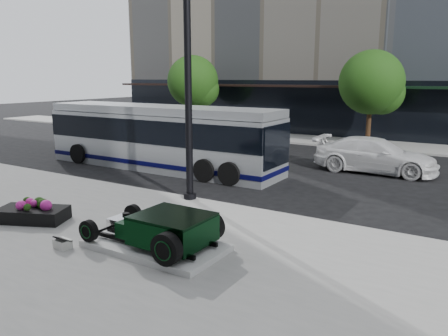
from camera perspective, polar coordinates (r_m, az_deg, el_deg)
The scene contains 10 objects.
ground at distance 16.37m, azimuth 3.73°, elevation -3.22°, with size 120.00×120.00×0.00m, color black.
sidewalk_far at distance 29.24m, azimuth 16.75°, elevation 3.11°, with size 70.00×4.00×0.12m, color gray.
street_trees at distance 27.77m, azimuth 19.01°, elevation 10.22°, with size 29.80×3.80×5.70m.
display_plinth at distance 10.96m, azimuth -8.93°, elevation -9.98°, with size 3.40×1.80×0.15m, color silver.
hot_rod at distance 10.59m, azimuth -7.63°, elevation -7.84°, with size 3.22×2.00×0.81m.
info_plaque at distance 11.54m, azimuth -20.32°, elevation -9.21°, with size 0.42×0.33×0.31m.
lamppost at distance 14.59m, azimuth -4.69°, elevation 10.03°, with size 0.44×0.44×7.95m.
flower_planter at distance 13.93m, azimuth -23.76°, elevation -5.42°, with size 2.18×1.67×0.63m.
transit_bus at distance 20.76m, azimuth -8.34°, elevation 4.08°, with size 12.12×2.88×2.92m.
white_sedan at distance 20.80m, azimuth 19.12°, elevation 1.58°, with size 2.18×5.35×1.55m, color white.
Camera 1 is at (7.37, -13.98, 4.24)m, focal length 35.00 mm.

